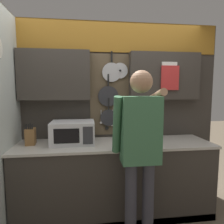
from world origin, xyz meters
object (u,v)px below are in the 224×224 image
(microwave, at_px, (73,132))
(person, at_px, (140,143))
(utensil_crock, at_px, (145,135))
(knife_block, at_px, (31,136))

(microwave, bearing_deg, person, -40.35)
(microwave, xyz_separation_m, utensil_crock, (0.92, 0.00, -0.06))
(utensil_crock, bearing_deg, microwave, -179.94)
(utensil_crock, bearing_deg, knife_block, -179.99)
(knife_block, height_order, utensil_crock, utensil_crock)
(knife_block, bearing_deg, microwave, -0.10)
(utensil_crock, distance_m, person, 0.64)
(microwave, relative_size, utensil_crock, 1.67)
(microwave, height_order, person, person)
(microwave, distance_m, person, 0.92)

